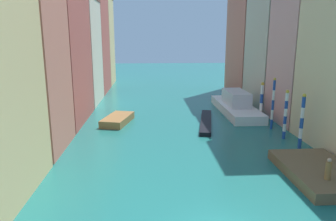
{
  "coord_description": "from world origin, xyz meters",
  "views": [
    {
      "loc": [
        -3.39,
        -12.85,
        9.1
      ],
      "look_at": [
        -1.37,
        19.87,
        1.5
      ],
      "focal_mm": 33.95,
      "sensor_mm": 36.0,
      "label": 1
    }
  ],
  "objects": [
    {
      "name": "building_right_3",
      "position": [
        13.56,
        28.24,
        10.72
      ],
      "size": [
        6.52,
        8.8,
        21.41
      ],
      "color": "#BCB299",
      "rests_on": "ground"
    },
    {
      "name": "building_left_3",
      "position": [
        -13.56,
        32.26,
        7.36
      ],
      "size": [
        6.52,
        9.11,
        14.68
      ],
      "color": "beige",
      "rests_on": "ground"
    },
    {
      "name": "person_on_dock",
      "position": [
        7.35,
        4.32,
        1.32
      ],
      "size": [
        0.36,
        0.36,
        1.36
      ],
      "color": "olive",
      "rests_on": "waterfront_dock"
    },
    {
      "name": "waterfront_dock",
      "position": [
        7.89,
        6.08,
        0.35
      ],
      "size": [
        4.36,
        7.11,
        0.69
      ],
      "color": "brown",
      "rests_on": "ground"
    },
    {
      "name": "gondola_black",
      "position": [
        2.74,
        19.89,
        0.2
      ],
      "size": [
        2.91,
        9.57,
        0.41
      ],
      "color": "black",
      "rests_on": "ground"
    },
    {
      "name": "vaporetto_white",
      "position": [
        7.32,
        24.84,
        0.93
      ],
      "size": [
        3.63,
        12.59,
        2.67
      ],
      "color": "white",
      "rests_on": "ground"
    },
    {
      "name": "motorboat_0",
      "position": [
        -6.8,
        20.66,
        0.38
      ],
      "size": [
        3.46,
        5.43,
        0.76
      ],
      "color": "olive",
      "rests_on": "ground"
    },
    {
      "name": "building_right_2",
      "position": [
        13.56,
        20.05,
        11.22
      ],
      "size": [
        6.52,
        7.15,
        22.4
      ],
      "color": "tan",
      "rests_on": "ground"
    },
    {
      "name": "building_left_5",
      "position": [
        -13.56,
        51.16,
        8.44
      ],
      "size": [
        6.52,
        8.64,
        16.87
      ],
      "color": "#DBB77A",
      "rests_on": "ground"
    },
    {
      "name": "building_left_2",
      "position": [
        -13.56,
        22.02,
        9.19
      ],
      "size": [
        6.52,
        10.74,
        18.36
      ],
      "color": "#B25147",
      "rests_on": "ground"
    },
    {
      "name": "mooring_pole_2",
      "position": [
        8.97,
        17.41,
        2.65
      ],
      "size": [
        0.28,
        0.28,
        5.22
      ],
      "color": "#1E479E",
      "rests_on": "ground"
    },
    {
      "name": "mooring_pole_0",
      "position": [
        9.16,
        11.64,
        2.38
      ],
      "size": [
        0.32,
        0.32,
        4.66
      ],
      "color": "#1E479E",
      "rests_on": "ground"
    },
    {
      "name": "building_left_4",
      "position": [
        -13.56,
        41.81,
        8.96
      ],
      "size": [
        6.52,
        9.92,
        17.89
      ],
      "color": "#B25147",
      "rests_on": "ground"
    },
    {
      "name": "building_left_1",
      "position": [
        -13.56,
        12.91,
        10.77
      ],
      "size": [
        6.52,
        7.18,
        21.5
      ],
      "color": "#C6705B",
      "rests_on": "ground"
    },
    {
      "name": "ground_plane",
      "position": [
        0.0,
        24.5,
        0.0
      ],
      "size": [
        154.0,
        154.0,
        0.0
      ],
      "primitive_type": "plane",
      "color": "#1E6B66"
    },
    {
      "name": "mooring_pole_3",
      "position": [
        9.07,
        20.89,
        2.2
      ],
      "size": [
        0.37,
        0.37,
        4.29
      ],
      "color": "#1E479E",
      "rests_on": "ground"
    },
    {
      "name": "mooring_pole_1",
      "position": [
        8.93,
        14.27,
        2.31
      ],
      "size": [
        0.32,
        0.32,
        4.52
      ],
      "color": "#1E479E",
      "rests_on": "ground"
    },
    {
      "name": "building_right_4",
      "position": [
        13.56,
        38.39,
        10.99
      ],
      "size": [
        6.52,
        10.94,
        21.97
      ],
      "color": "#C6705B",
      "rests_on": "ground"
    }
  ]
}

